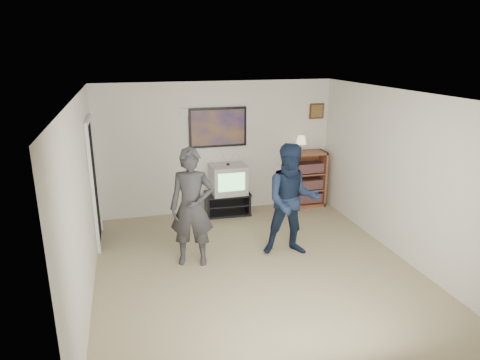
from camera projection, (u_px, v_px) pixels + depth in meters
name	position (u px, v px, depth m)	size (l,w,h in m)	color
room_shell	(250.00, 180.00, 6.15)	(4.51, 5.00, 2.51)	#736349
media_stand	(227.00, 203.00, 8.22)	(0.88, 0.52, 0.43)	black
crt_television	(228.00, 179.00, 8.08)	(0.65, 0.55, 0.55)	#ADABA7
bookshelf	(308.00, 179.00, 8.58)	(0.68, 0.39, 1.11)	brown
table_lamp	(301.00, 144.00, 8.33)	(0.21, 0.21, 0.33)	#F0EBB6
person_tall	(192.00, 208.00, 6.15)	(0.64, 0.42, 1.75)	#2E2E31
person_short	(292.00, 200.00, 6.45)	(0.85, 0.66, 1.74)	#131F36
controller_left	(189.00, 177.00, 6.23)	(0.03, 0.12, 0.03)	white
controller_right	(288.00, 181.00, 6.58)	(0.04, 0.12, 0.04)	white
poster	(218.00, 127.00, 8.00)	(1.10, 0.03, 0.75)	black
air_vent	(188.00, 112.00, 7.77)	(0.28, 0.02, 0.14)	white
small_picture	(317.00, 111.00, 8.43)	(0.30, 0.03, 0.30)	#3C2613
doorway	(94.00, 184.00, 6.82)	(0.03, 0.85, 2.00)	black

